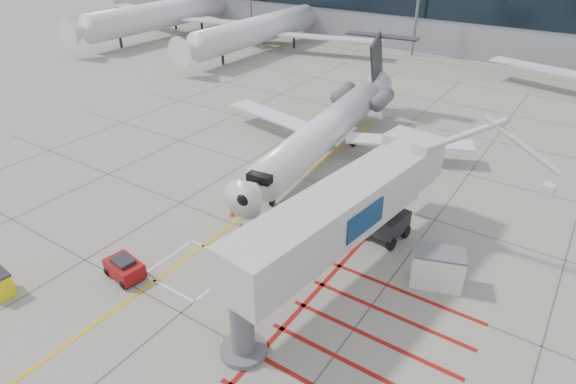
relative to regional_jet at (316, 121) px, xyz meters
The scene contains 9 objects.
ground_plane 15.29m from the regional_jet, 78.06° to the right, with size 260.00×260.00×0.00m, color gray.
regional_jet is the anchor object (origin of this frame).
jet_bridge 14.70m from the regional_jet, 55.95° to the right, with size 9.06×19.13×7.65m, color beige, non-canonical shape.
pushback_tug 18.47m from the regional_jet, 95.15° to the right, with size 2.24×1.40×1.31m, color maroon, non-canonical shape.
baggage_cart 11.96m from the regional_jet, 76.06° to the right, with size 2.18×1.38×1.38m, color #515155, non-canonical shape.
ground_power_unit 16.13m from the regional_jet, 33.65° to the right, with size 2.73×1.59×2.16m, color white, non-canonical shape.
cone_nose 10.43m from the regional_jet, 94.31° to the right, with size 0.34×0.34×0.47m, color #DD410B.
cone_side 7.69m from the regional_jet, 55.13° to the right, with size 0.40×0.40×0.55m, color #E9420C.
bg_aircraft_b 41.48m from the regional_jet, 130.41° to the left, with size 34.98×38.87×11.66m, color silver, non-canonical shape.
Camera 1 is at (14.96, -16.31, 17.90)m, focal length 30.00 mm.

